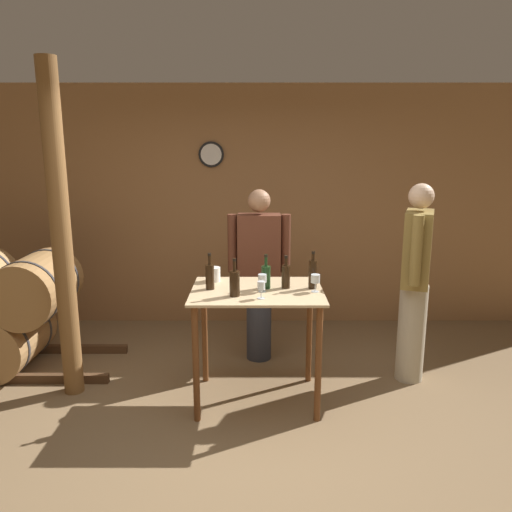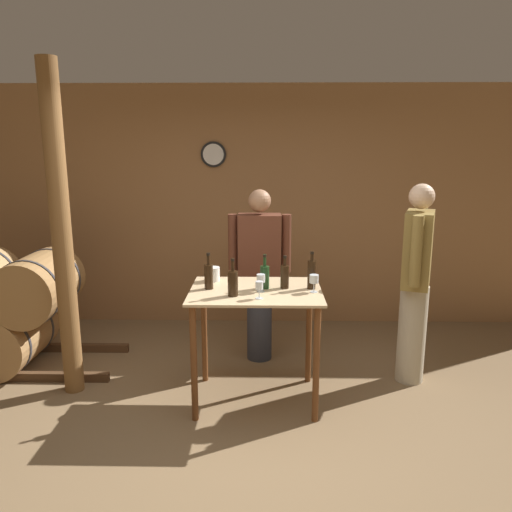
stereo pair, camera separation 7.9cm
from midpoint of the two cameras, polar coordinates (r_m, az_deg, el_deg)
The scene contains 15 objects.
ground_plane at distance 3.73m, azimuth -0.48°, elevation -20.91°, with size 14.00×14.00×0.00m, color brown.
back_wall at distance 5.69m, azimuth 0.17°, elevation 5.57°, with size 8.40×0.08×2.70m.
tasting_table at distance 3.99m, azimuth 0.54°, elevation -6.39°, with size 1.03×0.77×0.94m.
wooden_post at distance 4.27m, azimuth -20.84°, elevation 2.26°, with size 0.16×0.16×2.70m.
wine_bottle_far_left at distance 3.94m, azimuth -4.86°, elevation -2.24°, with size 0.07×0.07×0.29m.
wine_bottle_left at distance 3.75m, azimuth -2.06°, elevation -3.04°, with size 0.08×0.08×0.29m.
wine_bottle_center at distance 3.94m, azimuth 1.57°, elevation -2.32°, with size 0.07×0.07×0.28m.
wine_bottle_right at distance 3.95m, azimuth 3.87°, elevation -2.27°, with size 0.07×0.07×0.26m.
wine_bottle_far_right at distance 3.96m, azimuth 6.94°, elevation -2.01°, with size 0.07×0.07×0.30m.
wine_glass_near_left at distance 3.69m, azimuth 0.99°, elevation -3.49°, with size 0.06×0.06×0.13m.
wine_glass_near_center at distance 3.85m, azimuth 1.15°, elevation -2.65°, with size 0.07×0.07×0.14m.
wine_glass_near_right at distance 3.87m, azimuth 7.23°, elevation -2.68°, with size 0.07×0.07×0.14m.
ice_bucket at distance 4.18m, azimuth -4.42°, elevation -2.07°, with size 0.12×0.12×0.12m.
person_host at distance 4.73m, azimuth 0.87°, elevation -1.83°, with size 0.59×0.24×1.65m.
person_visitor_with_scarf at distance 4.49m, azimuth 18.27°, elevation -2.62°, with size 0.34×0.56×1.74m.
Camera 2 is at (0.12, -3.10, 2.07)m, focal length 35.00 mm.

